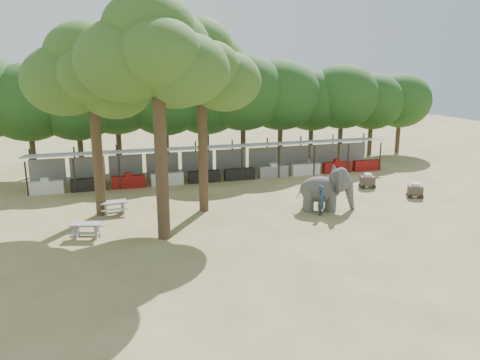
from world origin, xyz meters
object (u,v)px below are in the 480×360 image
object	(u,v)px
picnic_table_far	(114,206)
cart_front	(415,190)
yard_tree_left	(89,73)
yard_tree_center	(153,53)
handler	(322,200)
yard_tree_back	(198,67)
cart_back	(367,181)
elephant	(327,189)
picnic_table_near	(87,228)

from	to	relation	value
picnic_table_far	cart_front	size ratio (longest dim) A/B	1.38
yard_tree_left	yard_tree_center	size ratio (longest dim) A/B	0.92
handler	cart_front	xyz separation A→B (m)	(7.73, 1.54, -0.41)
yard_tree_center	yard_tree_back	size ratio (longest dim) A/B	1.06
cart_back	yard_tree_back	bearing A→B (deg)	-160.03
yard_tree_left	elephant	world-z (taller)	yard_tree_left
elephant	picnic_table_far	bearing A→B (deg)	-175.58
elephant	picnic_table_far	world-z (taller)	elephant
yard_tree_center	cart_back	distance (m)	18.75
picnic_table_near	yard_tree_left	bearing A→B (deg)	97.10
handler	picnic_table_far	world-z (taller)	handler
yard_tree_center	picnic_table_near	world-z (taller)	yard_tree_center
elephant	handler	bearing A→B (deg)	-113.33
elephant	cart_back	distance (m)	6.60
yard_tree_back	picnic_table_far	xyz separation A→B (m)	(-5.16, 0.70, -8.04)
yard_tree_left	handler	size ratio (longest dim) A/B	6.13
picnic_table_far	cart_back	xyz separation A→B (m)	(17.80, 0.92, 0.02)
yard_tree_center	handler	bearing A→B (deg)	5.24
yard_tree_back	elephant	xyz separation A→B (m)	(7.34, -2.23, -7.22)
yard_tree_center	picnic_table_far	bearing A→B (deg)	114.66
elephant	cart_back	world-z (taller)	elephant
yard_tree_back	cart_front	size ratio (longest dim) A/B	9.42
handler	picnic_table_far	bearing A→B (deg)	110.26
picnic_table_far	cart_front	distance (m)	19.59
yard_tree_center	cart_back	size ratio (longest dim) A/B	9.85
picnic_table_far	cart_front	bearing A→B (deg)	-12.17
handler	cart_back	distance (m)	7.71
yard_tree_back	cart_back	size ratio (longest dim) A/B	9.29
yard_tree_left	yard_tree_back	size ratio (longest dim) A/B	0.97
elephant	picnic_table_near	world-z (taller)	elephant
yard_tree_left	elephant	bearing A→B (deg)	-13.62
cart_back	handler	bearing A→B (deg)	-129.35
yard_tree_center	picnic_table_near	distance (m)	9.49
yard_tree_left	yard_tree_back	xyz separation A→B (m)	(6.00, -1.00, 0.34)
yard_tree_back	picnic_table_far	bearing A→B (deg)	172.31
yard_tree_center	elephant	size ratio (longest dim) A/B	3.38
yard_tree_left	picnic_table_near	xyz separation A→B (m)	(-0.65, -3.99, -7.69)
picnic_table_far	elephant	bearing A→B (deg)	-18.68
yard_tree_center	picnic_table_far	size ratio (longest dim) A/B	7.23
picnic_table_far	yard_tree_back	bearing A→B (deg)	-13.19
picnic_table_near	picnic_table_far	distance (m)	3.98
cart_back	elephant	bearing A→B (deg)	-131.33
handler	picnic_table_far	xyz separation A→B (m)	(-11.73, 3.82, -0.40)
yard_tree_center	yard_tree_back	world-z (taller)	yard_tree_center
yard_tree_center	picnic_table_far	world-z (taller)	yard_tree_center
yard_tree_left	yard_tree_center	xyz separation A→B (m)	(3.00, -5.00, 1.01)
yard_tree_left	cart_back	world-z (taller)	yard_tree_left
picnic_table_far	picnic_table_near	bearing A→B (deg)	-117.58
yard_tree_left	cart_back	size ratio (longest dim) A/B	9.01
picnic_table_near	picnic_table_far	xyz separation A→B (m)	(1.50, 3.69, -0.01)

